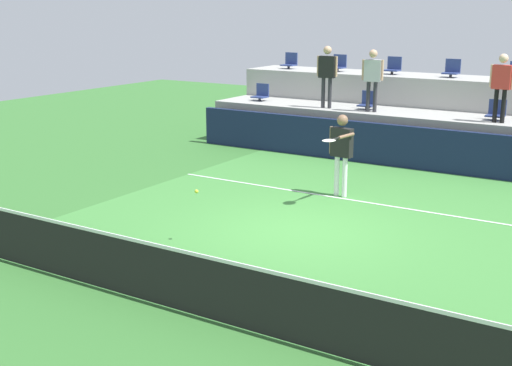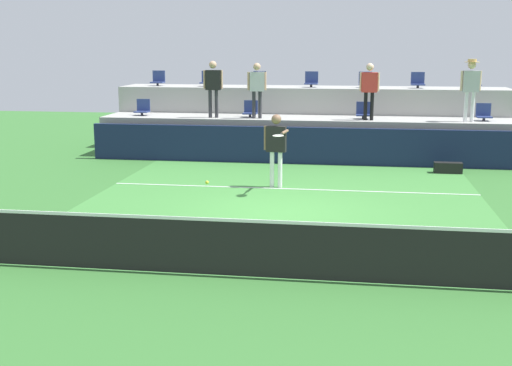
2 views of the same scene
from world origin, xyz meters
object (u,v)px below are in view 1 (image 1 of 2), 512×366
(stadium_chair_upper_far_left, at_px, (290,62))
(stadium_chair_upper_center, at_px, (452,70))
(stadium_chair_upper_mid_left, at_px, (393,67))
(tennis_player, at_px, (341,146))
(stadium_chair_upper_left, at_px, (339,64))
(spectator_leaning_on_rail, at_px, (502,81))
(stadium_chair_lower_left, at_px, (368,102))
(stadium_chair_lower_right, at_px, (496,112))
(tennis_ball, at_px, (196,191))
(stadium_chair_lower_far_left, at_px, (261,94))
(spectator_in_white, at_px, (327,71))
(spectator_in_grey, at_px, (372,75))

(stadium_chair_upper_far_left, xyz_separation_m, stadium_chair_upper_center, (5.35, 0.00, 0.00))
(stadium_chair_upper_mid_left, relative_size, tennis_player, 0.29)
(stadium_chair_upper_left, relative_size, spectator_leaning_on_rail, 0.30)
(stadium_chair_upper_left, height_order, stadium_chair_upper_center, same)
(stadium_chair_lower_left, relative_size, stadium_chair_lower_right, 1.00)
(tennis_player, relative_size, tennis_ball, 26.79)
(stadium_chair_lower_far_left, xyz_separation_m, stadium_chair_upper_center, (5.35, 1.80, 0.85))
(spectator_in_white, height_order, spectator_in_grey, spectator_in_white)
(spectator_in_white, distance_m, spectator_leaning_on_rail, 4.80)
(spectator_in_white, relative_size, tennis_ball, 25.85)
(stadium_chair_upper_left, bearing_deg, stadium_chair_upper_far_left, 180.00)
(stadium_chair_upper_far_left, xyz_separation_m, spectator_in_white, (2.44, -2.18, 0.00))
(stadium_chair_upper_far_left, bearing_deg, tennis_ball, -68.72)
(stadium_chair_lower_left, relative_size, tennis_ball, 7.65)
(stadium_chair_lower_far_left, relative_size, stadium_chair_upper_left, 1.00)
(spectator_in_white, bearing_deg, stadium_chair_lower_left, 18.94)
(stadium_chair_lower_left, distance_m, tennis_player, 4.91)
(stadium_chair_upper_mid_left, height_order, tennis_player, stadium_chair_upper_mid_left)
(stadium_chair_lower_right, height_order, stadium_chair_upper_far_left, stadium_chair_upper_far_left)
(stadium_chair_lower_far_left, distance_m, spectator_in_white, 2.61)
(stadium_chair_upper_mid_left, distance_m, stadium_chair_upper_center, 1.78)
(spectator_in_grey, bearing_deg, stadium_chair_upper_far_left, 150.23)
(spectator_leaning_on_rail, relative_size, tennis_ball, 25.11)
(stadium_chair_upper_mid_left, height_order, stadium_chair_upper_center, same)
(spectator_in_white, relative_size, spectator_leaning_on_rail, 1.03)
(stadium_chair_upper_mid_left, bearing_deg, spectator_in_white, -117.44)
(stadium_chair_upper_far_left, distance_m, stadium_chair_upper_left, 1.76)
(stadium_chair_upper_far_left, bearing_deg, spectator_in_grey, -29.77)
(stadium_chair_lower_right, height_order, stadium_chair_upper_center, stadium_chair_upper_center)
(stadium_chair_lower_far_left, xyz_separation_m, stadium_chair_upper_left, (1.76, 1.80, 0.85))
(spectator_leaning_on_rail, bearing_deg, stadium_chair_upper_far_left, 163.22)
(stadium_chair_upper_center, bearing_deg, tennis_player, -93.53)
(stadium_chair_lower_right, bearing_deg, stadium_chair_upper_left, 161.34)
(stadium_chair_lower_left, relative_size, spectator_in_grey, 0.31)
(stadium_chair_upper_center, bearing_deg, stadium_chair_lower_right, -45.92)
(stadium_chair_lower_far_left, bearing_deg, stadium_chair_upper_far_left, 89.98)
(stadium_chair_upper_mid_left, relative_size, spectator_in_white, 0.30)
(stadium_chair_upper_center, xyz_separation_m, spectator_in_white, (-2.91, -2.18, 0.00))
(spectator_in_white, distance_m, tennis_ball, 8.76)
(stadium_chair_lower_left, xyz_separation_m, tennis_ball, (0.60, -8.86, -0.51))
(stadium_chair_upper_center, height_order, tennis_player, stadium_chair_upper_center)
(stadium_chair_lower_right, xyz_separation_m, tennis_ball, (-2.94, -8.86, -0.51))
(stadium_chair_upper_mid_left, xyz_separation_m, spectator_in_grey, (0.25, -2.18, -0.04))
(stadium_chair_lower_far_left, distance_m, stadium_chair_lower_right, 7.09)
(stadium_chair_upper_mid_left, relative_size, tennis_ball, 7.65)
(spectator_leaning_on_rail, bearing_deg, stadium_chair_upper_mid_left, 149.25)
(stadium_chair_lower_right, height_order, spectator_in_grey, spectator_in_grey)
(stadium_chair_lower_far_left, height_order, stadium_chair_lower_left, same)
(stadium_chair_upper_center, relative_size, tennis_ball, 7.65)
(stadium_chair_upper_center, height_order, spectator_in_grey, spectator_in_grey)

